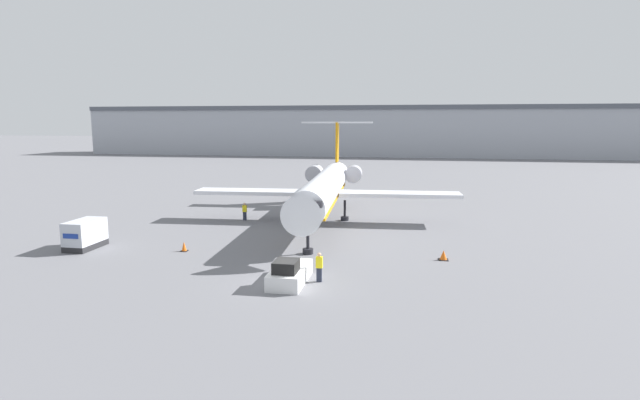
% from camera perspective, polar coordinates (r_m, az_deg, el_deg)
% --- Properties ---
extents(ground_plane, '(600.00, 600.00, 0.00)m').
position_cam_1_polar(ground_plane, '(30.53, -3.81, -9.65)').
color(ground_plane, slate).
extents(terminal_building, '(180.00, 16.80, 14.41)m').
position_cam_1_polar(terminal_building, '(148.25, 7.63, 7.84)').
color(terminal_building, '#9EA3AD').
rests_on(terminal_building, ground).
extents(airplane_main, '(26.08, 30.14, 9.77)m').
position_cam_1_polar(airplane_main, '(48.73, 0.65, 1.56)').
color(airplane_main, silver).
rests_on(airplane_main, ground).
extents(pushback_tug, '(1.96, 4.45, 1.64)m').
position_cam_1_polar(pushback_tug, '(30.75, -3.49, -8.36)').
color(pushback_tug, silver).
rests_on(pushback_tug, ground).
extents(luggage_cart, '(1.78, 3.35, 2.22)m').
position_cam_1_polar(luggage_cart, '(42.76, -25.27, -3.57)').
color(luggage_cart, '#232326').
rests_on(luggage_cart, ground).
extents(worker_near_tug, '(0.40, 0.26, 1.84)m').
position_cam_1_polar(worker_near_tug, '(30.76, -0.09, -7.59)').
color(worker_near_tug, '#232838').
rests_on(worker_near_tug, ground).
extents(worker_by_wing, '(0.40, 0.25, 1.75)m').
position_cam_1_polar(worker_by_wing, '(50.39, -8.60, -1.26)').
color(worker_by_wing, '#232838').
rests_on(worker_by_wing, ground).
extents(traffic_cone_left, '(0.52, 0.52, 0.75)m').
position_cam_1_polar(traffic_cone_left, '(39.39, -15.27, -5.16)').
color(traffic_cone_left, black).
rests_on(traffic_cone_left, ground).
extents(traffic_cone_right, '(0.70, 0.70, 0.71)m').
position_cam_1_polar(traffic_cone_right, '(36.72, 13.93, -6.15)').
color(traffic_cone_right, black).
rests_on(traffic_cone_right, ground).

